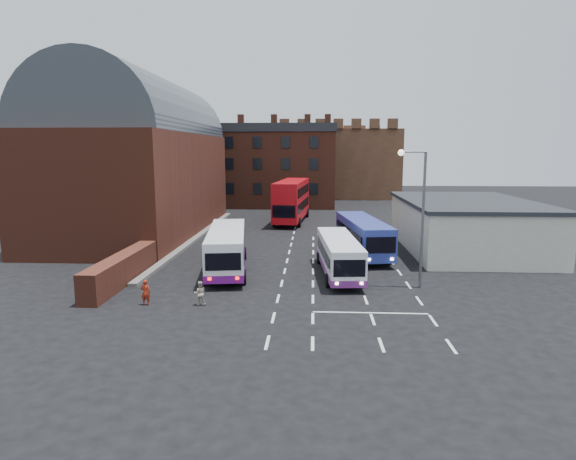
{
  "coord_description": "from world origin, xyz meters",
  "views": [
    {
      "loc": [
        1.98,
        -27.25,
        8.38
      ],
      "look_at": [
        0.0,
        10.0,
        2.2
      ],
      "focal_mm": 30.0,
      "sensor_mm": 36.0,
      "label": 1
    }
  ],
  "objects_px": {
    "bus_red_double": "(292,200)",
    "street_lamp": "(418,206)",
    "pedestrian_red": "(146,292)",
    "pedestrian_beige": "(200,293)",
    "bus_blue": "(363,234)",
    "bus_white_outbound": "(227,246)",
    "bus_white_inbound": "(339,253)"
  },
  "relations": [
    {
      "from": "street_lamp",
      "to": "pedestrian_red",
      "type": "bearing_deg",
      "value": -164.77
    },
    {
      "from": "bus_red_double",
      "to": "pedestrian_red",
      "type": "bearing_deg",
      "value": 83.48
    },
    {
      "from": "bus_white_outbound",
      "to": "pedestrian_red",
      "type": "distance_m",
      "value": 8.6
    },
    {
      "from": "bus_red_double",
      "to": "street_lamp",
      "type": "xyz_separation_m",
      "value": [
        8.88,
        -27.22,
        2.5
      ]
    },
    {
      "from": "street_lamp",
      "to": "pedestrian_beige",
      "type": "height_order",
      "value": "street_lamp"
    },
    {
      "from": "bus_white_inbound",
      "to": "pedestrian_red",
      "type": "bearing_deg",
      "value": 28.36
    },
    {
      "from": "bus_red_double",
      "to": "pedestrian_red",
      "type": "height_order",
      "value": "bus_red_double"
    },
    {
      "from": "bus_blue",
      "to": "bus_red_double",
      "type": "bearing_deg",
      "value": -77.64
    },
    {
      "from": "bus_blue",
      "to": "pedestrian_beige",
      "type": "distance_m",
      "value": 16.95
    },
    {
      "from": "pedestrian_beige",
      "to": "bus_red_double",
      "type": "bearing_deg",
      "value": -108.13
    },
    {
      "from": "bus_blue",
      "to": "pedestrian_red",
      "type": "height_order",
      "value": "bus_blue"
    },
    {
      "from": "bus_white_outbound",
      "to": "pedestrian_red",
      "type": "height_order",
      "value": "bus_white_outbound"
    },
    {
      "from": "bus_red_double",
      "to": "pedestrian_red",
      "type": "xyz_separation_m",
      "value": [
        -6.59,
        -31.43,
        -1.88
      ]
    },
    {
      "from": "bus_red_double",
      "to": "pedestrian_beige",
      "type": "bearing_deg",
      "value": 88.74
    },
    {
      "from": "bus_white_outbound",
      "to": "street_lamp",
      "type": "height_order",
      "value": "street_lamp"
    },
    {
      "from": "bus_red_double",
      "to": "street_lamp",
      "type": "height_order",
      "value": "street_lamp"
    },
    {
      "from": "pedestrian_red",
      "to": "pedestrian_beige",
      "type": "height_order",
      "value": "pedestrian_red"
    },
    {
      "from": "bus_white_outbound",
      "to": "street_lamp",
      "type": "relative_size",
      "value": 1.29
    },
    {
      "from": "bus_red_double",
      "to": "pedestrian_beige",
      "type": "height_order",
      "value": "bus_red_double"
    },
    {
      "from": "bus_white_outbound",
      "to": "pedestrian_beige",
      "type": "relative_size",
      "value": 8.09
    },
    {
      "from": "bus_white_outbound",
      "to": "pedestrian_beige",
      "type": "distance_m",
      "value": 7.92
    },
    {
      "from": "pedestrian_beige",
      "to": "street_lamp",
      "type": "bearing_deg",
      "value": -173.42
    },
    {
      "from": "bus_blue",
      "to": "pedestrian_beige",
      "type": "bearing_deg",
      "value": 45.07
    },
    {
      "from": "bus_red_double",
      "to": "street_lamp",
      "type": "distance_m",
      "value": 28.74
    },
    {
      "from": "bus_red_double",
      "to": "pedestrian_red",
      "type": "distance_m",
      "value": 32.17
    },
    {
      "from": "bus_white_inbound",
      "to": "bus_blue",
      "type": "bearing_deg",
      "value": -113.58
    },
    {
      "from": "pedestrian_beige",
      "to": "pedestrian_red",
      "type": "bearing_deg",
      "value": -9.18
    },
    {
      "from": "bus_white_inbound",
      "to": "pedestrian_beige",
      "type": "bearing_deg",
      "value": 36.63
    },
    {
      "from": "pedestrian_beige",
      "to": "bus_white_inbound",
      "type": "bearing_deg",
      "value": -150.35
    },
    {
      "from": "bus_white_outbound",
      "to": "bus_blue",
      "type": "height_order",
      "value": "bus_white_outbound"
    },
    {
      "from": "bus_white_inbound",
      "to": "bus_blue",
      "type": "xyz_separation_m",
      "value": [
        2.26,
        6.57,
        0.21
      ]
    },
    {
      "from": "bus_blue",
      "to": "street_lamp",
      "type": "xyz_separation_m",
      "value": [
        2.31,
        -9.42,
        3.38
      ]
    }
  ]
}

